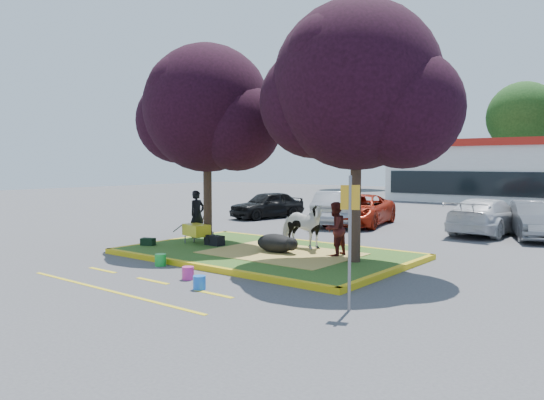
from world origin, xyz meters
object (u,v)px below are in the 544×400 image
Objects in this scene: car_silver at (337,208)px; calf at (276,243)px; cow at (301,226)px; wheelbarrow at (197,230)px; bucket_green at (160,260)px; bucket_blue at (199,283)px; sign_post at (350,228)px; bucket_pink at (188,273)px; car_black at (267,205)px; handler at (197,214)px.

calf is at bearing 86.78° from car_silver.
cow is 1.00× the size of wheelbarrow.
bucket_green is (-1.66, -2.92, -0.26)m from calf.
wheelbarrow is at bearing -155.24° from calf.
sign_post is at bearing 9.47° from bucket_blue.
calf is at bearing 18.41° from wheelbarrow.
sign_post is at bearing -9.82° from wheelbarrow.
bucket_pink is at bearing 179.55° from cow.
bucket_pink is at bearing 150.62° from bucket_blue.
cow reaches higher than wheelbarrow.
car_silver is at bearing 107.88° from bucket_blue.
sign_post is at bearing -34.02° from car_black.
calf is at bearing 119.14° from sign_post.
bucket_pink is at bearing 81.91° from car_silver.
cow reaches higher than bucket_blue.
wheelbarrow is 4.69m from bucket_pink.
sign_post reaches higher than car_black.
wheelbarrow is 5.72m from bucket_blue.
sign_post is (4.34, -4.60, 0.72)m from cow.
bucket_green is 0.07× the size of car_silver.
car_silver is (-7.37, 11.71, -0.81)m from sign_post.
car_silver is (0.21, 8.38, 0.18)m from wheelbarrow.
cow is 5.30m from bucket_blue.
handler is at bearing -170.08° from calf.
handler reaches higher than car_silver.
bucket_pink is (-0.01, -4.64, -0.69)m from cow.
bucket_green is at bearing 154.69° from cow.
bucket_blue is 15.13m from car_black.
bucket_pink is (0.17, -3.61, -0.27)m from calf.
bucket_pink is (1.83, -0.69, -0.01)m from bucket_green.
car_black is (-8.28, 12.66, 0.52)m from bucket_blue.
wheelbarrow is 0.42× the size of car_black.
bucket_green is at bearing 73.64° from car_silver.
sign_post is 0.55× the size of car_silver.
bucket_blue is (2.77, -1.22, -0.01)m from bucket_green.
handler is 8.39m from car_black.
bucket_blue is 0.08× the size of car_black.
wheelbarrow is at bearing 66.04° from car_silver.
calf is 0.76× the size of handler.
sign_post is 16.84m from car_black.
car_black reaches higher than wheelbarrow.
sign_post is 3.74m from bucket_blue.
car_silver is (-3.02, 11.75, 0.61)m from bucket_pink.
sign_post is 7.90× the size of bucket_green.
handler is 1.45m from wheelbarrow.
cow is at bearing -33.58° from car_black.
bucket_blue is (5.17, -4.87, -0.83)m from handler.
car_black is at bearing -27.54° from car_silver.
cow is 0.36× the size of car_silver.
bucket_blue is 12.91m from car_silver.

